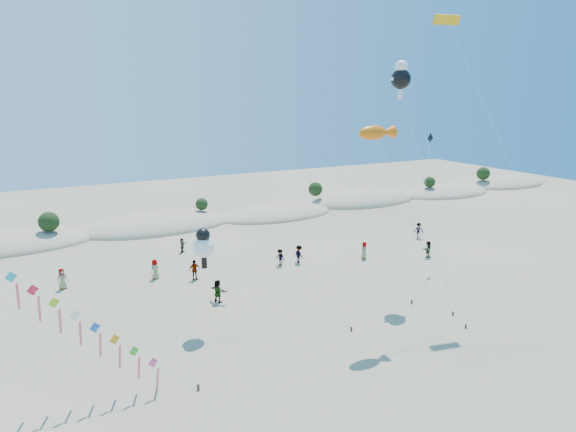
% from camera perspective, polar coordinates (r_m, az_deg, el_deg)
% --- Properties ---
extents(dune_ridge, '(145.30, 11.49, 5.57)m').
position_cam_1_polar(dune_ridge, '(62.77, -14.36, -1.02)').
color(dune_ridge, gray).
rests_on(dune_ridge, ground).
extents(fish_kite, '(6.51, 5.12, 14.03)m').
position_cam_1_polar(fish_kite, '(33.42, 10.51, 9.64)').
color(fish_kite, '#3F2D1E').
rests_on(fish_kite, ground).
extents(cartoon_kite_low, '(9.49, 6.19, 7.22)m').
position_cam_1_polar(cartoon_kite_low, '(33.48, -9.97, -3.38)').
color(cartoon_kite_low, '#3F2D1E').
rests_on(cartoon_kite_low, ground).
extents(cartoon_kite_high, '(2.00, 8.96, 18.75)m').
position_cam_1_polar(cartoon_kite_high, '(41.59, 13.25, 15.74)').
color(cartoon_kite_high, '#3F2D1E').
rests_on(cartoon_kite_high, ground).
extents(parafoil_kite, '(3.59, 13.06, 21.87)m').
position_cam_1_polar(parafoil_kite, '(40.48, 18.62, 20.46)').
color(parafoil_kite, '#3F2D1E').
rests_on(parafoil_kite, ground).
extents(dark_kite, '(8.91, 8.27, 12.52)m').
position_cam_1_polar(dark_kite, '(45.21, 15.97, 3.89)').
color(dark_kite, '#3F2D1E').
rests_on(dark_kite, ground).
extents(beachgoers, '(38.49, 15.38, 1.85)m').
position_cam_1_polar(beachgoers, '(46.21, -0.91, -4.99)').
color(beachgoers, slate).
rests_on(beachgoers, ground).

